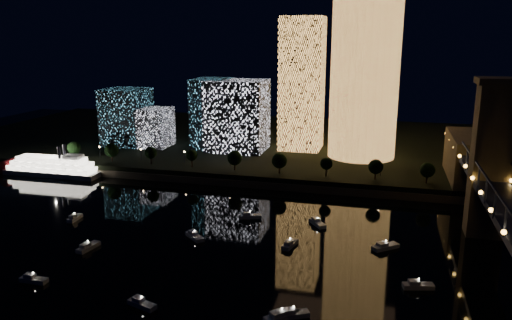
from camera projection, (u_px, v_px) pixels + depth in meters
The scene contains 10 objects.
ground at pixel (246, 281), 129.83m from camera, with size 520.00×520.00×0.00m, color black.
far_bank at pixel (324, 146), 279.45m from camera, with size 420.00×160.00×5.00m, color black.
seawall at pixel (300, 187), 206.46m from camera, with size 420.00×6.00×3.00m, color #6B5E4C.
tower_cylindrical at pixel (365, 71), 234.19m from camera, with size 34.00×34.00×81.74m.
tower_rectangular at pixel (302, 84), 253.62m from camera, with size 20.96×20.96×66.68m, color #FFAD51.
midrise_blocks at pixel (194, 117), 260.52m from camera, with size 87.18×28.08×35.85m.
riverboat at pixel (48, 167), 228.73m from camera, with size 49.23×10.90×14.79m.
motorboats at pixel (236, 255), 143.50m from camera, with size 118.24×69.20×2.78m.
esplanade_trees at pixel (232, 158), 217.62m from camera, with size 166.12×6.67×8.83m.
street_lamps at pixel (230, 157), 224.27m from camera, with size 132.70×0.70×5.65m.
Camera 1 is at (32.47, -113.87, 61.97)m, focal length 35.00 mm.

